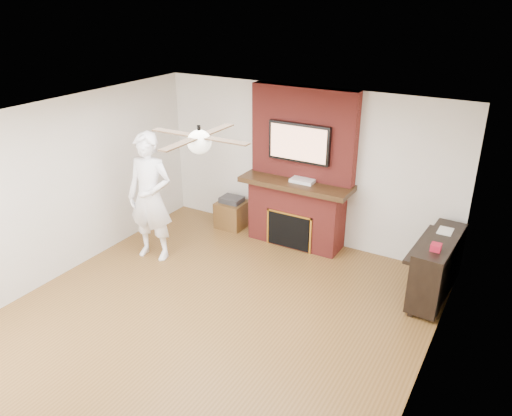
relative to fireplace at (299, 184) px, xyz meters
The scene contains 12 objects.
room_shell 2.56m from the fireplace, 90.00° to the right, with size 5.36×5.86×2.86m.
fireplace is the anchor object (origin of this frame).
tv 0.69m from the fireplace, 90.00° to the right, with size 1.00×0.08×0.60m.
ceiling_fan 2.88m from the fireplace, 90.00° to the right, with size 1.21×1.21×0.31m.
person 2.30m from the fireplace, 137.27° to the right, with size 0.72×0.48×1.96m, color white.
side_table 1.43m from the fireplace, behind, with size 0.48×0.48×0.55m.
piano 2.41m from the fireplace, 13.45° to the right, with size 0.55×1.34×0.95m.
cable_box 0.18m from the fireplace, 42.55° to the right, with size 0.37×0.21×0.05m, color silver.
candle_orange 0.98m from the fireplace, 141.55° to the right, with size 0.08×0.08×0.13m, color red.
candle_green 0.97m from the fireplace, 113.44° to the right, with size 0.06×0.06×0.10m, color #327E36.
candle_cream 0.96m from the fireplace, 81.24° to the right, with size 0.08×0.08×0.12m, color beige.
candle_blue 1.02m from the fireplace, 33.58° to the right, with size 0.06×0.06×0.08m, color #3869AA.
Camera 1 is at (3.09, -4.14, 3.80)m, focal length 35.00 mm.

